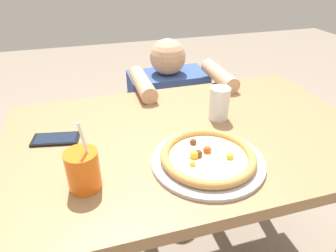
{
  "coord_description": "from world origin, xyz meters",
  "views": [
    {
      "loc": [
        -0.32,
        -0.82,
        1.3
      ],
      "look_at": [
        -0.07,
        0.01,
        0.78
      ],
      "focal_mm": 32.24,
      "sensor_mm": 36.0,
      "label": 1
    }
  ],
  "objects": [
    {
      "name": "dining_table",
      "position": [
        0.0,
        0.0,
        0.63
      ],
      "size": [
        1.24,
        0.77,
        0.75
      ],
      "color": "#936D47",
      "rests_on": "ground"
    },
    {
      "name": "pizza_near",
      "position": [
        -0.01,
        -0.17,
        0.77
      ],
      "size": [
        0.33,
        0.33,
        0.04
      ],
      "color": "#B7B7BC",
      "rests_on": "dining_table"
    },
    {
      "name": "drink_cup_colored",
      "position": [
        -0.36,
        -0.18,
        0.81
      ],
      "size": [
        0.09,
        0.09,
        0.19
      ],
      "color": "orange",
      "rests_on": "dining_table"
    },
    {
      "name": "water_cup_clear",
      "position": [
        0.14,
        0.07,
        0.81
      ],
      "size": [
        0.07,
        0.07,
        0.12
      ],
      "color": "silver",
      "rests_on": "dining_table"
    },
    {
      "name": "cell_phone",
      "position": [
        -0.44,
        0.08,
        0.75
      ],
      "size": [
        0.16,
        0.1,
        0.01
      ],
      "color": "black",
      "rests_on": "dining_table"
    },
    {
      "name": "diner_seated",
      "position": [
        0.1,
        0.61,
        0.4
      ],
      "size": [
        0.44,
        0.53,
        0.91
      ],
      "color": "#333847",
      "rests_on": "ground"
    }
  ]
}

